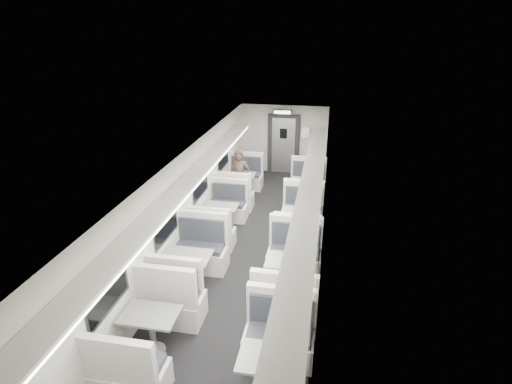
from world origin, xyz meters
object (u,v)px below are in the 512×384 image
at_px(booth_left_d, 152,332).
at_px(passenger, 239,179).
at_px(booth_right_a, 306,193).
at_px(booth_right_c, 290,278).
at_px(booth_left_a, 240,185).
at_px(booth_left_c, 187,273).
at_px(booth_right_b, 300,225).
at_px(booth_right_d, 271,379).
at_px(exit_sign, 283,112).
at_px(booth_left_b, 221,218).
at_px(vestibule_door, 283,145).

distance_m(booth_left_d, passenger, 5.79).
relative_size(booth_right_a, booth_right_c, 0.96).
distance_m(booth_left_a, booth_right_c, 4.98).
distance_m(booth_left_a, booth_left_c, 4.78).
relative_size(booth_right_a, booth_right_b, 1.03).
distance_m(booth_left_c, booth_right_d, 2.97).
distance_m(booth_left_c, booth_right_c, 2.01).
height_order(booth_left_d, exit_sign, exit_sign).
relative_size(booth_left_c, booth_right_d, 1.05).
relative_size(booth_left_c, booth_right_b, 1.09).
relative_size(booth_left_a, booth_left_c, 0.93).
bearing_deg(booth_left_d, booth_right_c, 42.93).
bearing_deg(booth_left_c, booth_left_a, 90.00).
bearing_deg(exit_sign, booth_left_c, -98.42).
distance_m(booth_left_b, exit_sign, 4.75).
bearing_deg(vestibule_door, booth_left_c, -97.86).
bearing_deg(booth_right_d, booth_right_b, 90.00).
bearing_deg(passenger, booth_right_c, -60.29).
distance_m(booth_left_b, booth_right_a, 2.86).
height_order(booth_left_a, vestibule_door, vestibule_door).
xyz_separation_m(booth_right_a, vestibule_door, (-1.00, 2.68, 0.65)).
height_order(booth_right_c, booth_right_d, booth_right_c).
xyz_separation_m(booth_right_c, vestibule_door, (-1.00, 7.02, 0.63)).
xyz_separation_m(booth_left_b, vestibule_door, (1.00, 4.72, 0.67)).
xyz_separation_m(booth_right_b, exit_sign, (-1.00, 4.23, 1.90)).
xyz_separation_m(booth_right_b, passenger, (-1.88, 1.61, 0.48)).
bearing_deg(booth_left_b, vestibule_door, 78.04).
relative_size(booth_left_b, booth_right_a, 0.94).
bearing_deg(booth_left_c, exit_sign, 81.58).
xyz_separation_m(booth_left_d, booth_right_c, (2.00, 1.86, 0.02)).
relative_size(booth_left_c, booth_right_c, 1.02).
distance_m(booth_left_a, booth_left_b, 2.26).
height_order(booth_left_c, exit_sign, exit_sign).
xyz_separation_m(booth_left_a, booth_right_a, (2.00, -0.22, 0.01)).
bearing_deg(booth_right_c, booth_left_a, 113.70).
relative_size(booth_left_b, booth_left_c, 0.89).
relative_size(booth_left_a, booth_right_b, 1.01).
relative_size(booth_left_b, booth_right_b, 0.97).
bearing_deg(booth_right_a, booth_left_a, 173.84).
relative_size(booth_right_b, exit_sign, 3.44).
xyz_separation_m(booth_right_c, booth_right_d, (0.00, -2.42, -0.01)).
relative_size(passenger, vestibule_door, 0.82).
height_order(booth_right_c, exit_sign, exit_sign).
bearing_deg(booth_right_a, booth_right_b, -90.00).
relative_size(booth_right_a, booth_right_d, 0.99).
relative_size(booth_right_b, booth_right_c, 0.93).
bearing_deg(exit_sign, booth_right_a, -65.49).
height_order(booth_left_d, booth_right_a, booth_right_a).
relative_size(booth_left_a, booth_right_a, 0.99).
relative_size(booth_left_d, exit_sign, 3.50).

